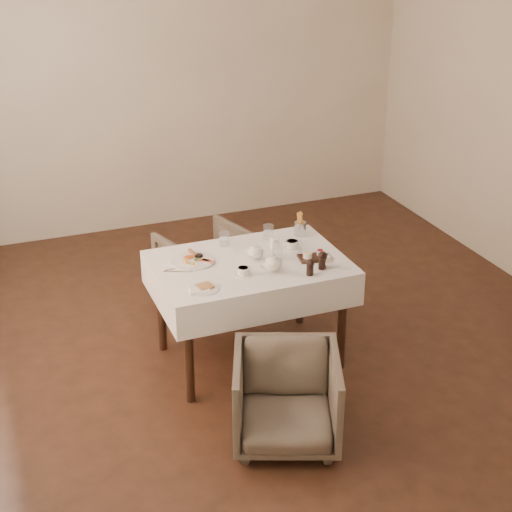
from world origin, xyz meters
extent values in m
plane|color=black|center=(0.00, 0.00, 0.00)|extent=(5.00, 5.00, 0.00)
plane|color=beige|center=(0.00, 2.50, 1.45)|extent=(4.50, 0.00, 4.50)
cube|color=black|center=(-0.32, -0.16, 0.72)|extent=(1.20, 0.80, 0.04)
cube|color=silver|center=(-0.32, -0.16, 0.64)|extent=(1.28, 0.88, 0.23)
cylinder|color=black|center=(-0.86, 0.18, 0.35)|extent=(0.06, 0.06, 0.70)
cylinder|color=black|center=(0.22, 0.18, 0.35)|extent=(0.06, 0.06, 0.70)
cylinder|color=black|center=(-0.86, -0.50, 0.35)|extent=(0.06, 0.06, 0.70)
cylinder|color=black|center=(0.22, -0.50, 0.35)|extent=(0.06, 0.06, 0.70)
imported|color=brown|center=(-0.44, -1.08, 0.29)|extent=(0.81, 0.82, 0.58)
imported|color=brown|center=(-0.33, 0.76, 0.30)|extent=(0.80, 0.81, 0.60)
cylinder|color=white|center=(-0.68, -0.02, 0.76)|extent=(0.29, 0.29, 0.01)
ellipsoid|color=#B55A20|center=(-0.69, 0.02, 0.78)|extent=(0.07, 0.07, 0.02)
cylinder|color=brown|center=(-0.65, 0.07, 0.78)|extent=(0.04, 0.11, 0.03)
cylinder|color=black|center=(-0.62, 0.01, 0.77)|extent=(0.05, 0.05, 0.02)
cube|color=maroon|center=(-0.60, -0.07, 0.77)|extent=(0.10, 0.09, 0.01)
ellipsoid|color=#264C19|center=(-0.64, -0.03, 0.77)|extent=(0.06, 0.05, 0.02)
cylinder|color=white|center=(-0.73, -0.43, 0.76)|extent=(0.19, 0.19, 0.01)
cube|color=brown|center=(-0.72, -0.42, 0.77)|extent=(0.11, 0.10, 0.01)
cube|color=silver|center=(-0.76, -0.46, 0.77)|extent=(0.14, 0.11, 0.02)
cylinder|color=white|center=(-0.08, -0.02, 0.80)|extent=(0.09, 0.09, 0.08)
cylinder|color=white|center=(-0.43, -0.34, 0.76)|extent=(0.12, 0.12, 0.01)
cylinder|color=white|center=(-0.43, -0.34, 0.79)|extent=(0.09, 0.09, 0.05)
cylinder|color=#9F6747|center=(-0.43, -0.34, 0.81)|extent=(0.07, 0.07, 0.00)
cylinder|color=white|center=(0.02, -0.09, 0.76)|extent=(0.14, 0.14, 0.01)
cylinder|color=white|center=(0.02, -0.09, 0.79)|extent=(0.09, 0.09, 0.06)
cylinder|color=#9F6747|center=(0.02, -0.09, 0.82)|extent=(0.08, 0.08, 0.00)
cylinder|color=silver|center=(-0.39, 0.15, 0.81)|extent=(0.09, 0.09, 0.10)
cylinder|color=silver|center=(-0.13, -0.18, 0.81)|extent=(0.09, 0.09, 0.10)
cylinder|color=silver|center=(-0.06, 0.15, 0.81)|extent=(0.10, 0.10, 0.10)
cube|color=black|center=(0.10, -0.28, 0.76)|extent=(0.21, 0.16, 0.02)
cylinder|color=white|center=(0.05, -0.28, 0.79)|extent=(0.06, 0.06, 0.03)
cylinder|color=maroon|center=(0.15, -0.27, 0.79)|extent=(0.05, 0.05, 0.03)
cylinder|color=silver|center=(0.18, 0.12, 0.81)|extent=(0.09, 0.09, 0.10)
cube|color=silver|center=(-0.79, -0.08, 0.76)|extent=(0.20, 0.04, 0.00)
cube|color=silver|center=(-0.81, -0.13, 0.76)|extent=(0.18, 0.09, 0.00)
camera|label=1|loc=(-2.00, -4.58, 3.00)|focal=55.00mm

